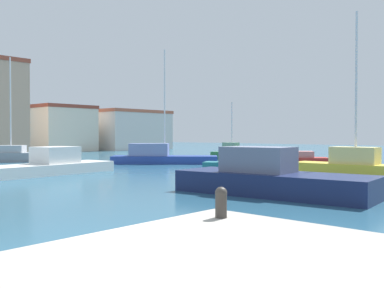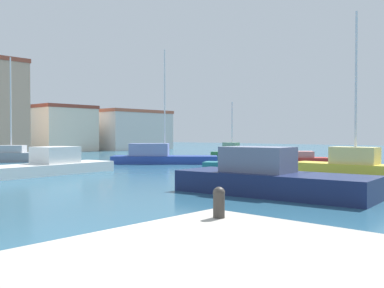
{
  "view_description": "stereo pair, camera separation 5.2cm",
  "coord_description": "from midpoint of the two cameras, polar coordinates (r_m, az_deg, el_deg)",
  "views": [
    {
      "loc": [
        -4.5,
        -6.68,
        2.51
      ],
      "look_at": [
        19.4,
        14.85,
        1.79
      ],
      "focal_mm": 41.14,
      "sensor_mm": 36.0,
      "label": 1
    },
    {
      "loc": [
        -4.47,
        -6.72,
        2.51
      ],
      "look_at": [
        19.4,
        14.85,
        1.79
      ],
      "focal_mm": 41.14,
      "sensor_mm": 36.0,
      "label": 2
    }
  ],
  "objects": [
    {
      "name": "mooring_bollard",
      "position": [
        8.04,
        3.6,
        -7.38
      ],
      "size": [
        0.22,
        0.22,
        0.56
      ],
      "color": "#38332D",
      "rests_on": "pier_quay"
    },
    {
      "name": "motorboat_navy_behind_lamppost",
      "position": [
        18.61,
        10.07,
        -4.45
      ],
      "size": [
        3.59,
        8.44,
        1.98
      ],
      "color": "#19234C",
      "rests_on": "water"
    },
    {
      "name": "motorboat_red_outer_mooring",
      "position": [
        38.88,
        12.88,
        -1.89
      ],
      "size": [
        5.2,
        6.24,
        1.05
      ],
      "color": "#B22823",
      "rests_on": "water"
    },
    {
      "name": "motorboat_teal_far_right",
      "position": [
        29.2,
        6.24,
        -2.73
      ],
      "size": [
        3.74,
        5.2,
        1.41
      ],
      "color": "#1E707A",
      "rests_on": "water"
    },
    {
      "name": "sailboat_green_inner_mooring",
      "position": [
        45.0,
        5.12,
        -1.15
      ],
      "size": [
        1.35,
        4.64,
        5.78
      ],
      "color": "#28703D",
      "rests_on": "water"
    },
    {
      "name": "sailboat_yellow_distant_north",
      "position": [
        24.24,
        20.36,
        -3.09
      ],
      "size": [
        1.96,
        6.52,
        8.81
      ],
      "color": "gold",
      "rests_on": "water"
    },
    {
      "name": "harbor_office",
      "position": [
        73.73,
        -8.32,
        1.83
      ],
      "size": [
        12.49,
        8.97,
        6.44
      ],
      "color": "beige",
      "rests_on": "ground"
    },
    {
      "name": "water",
      "position": [
        33.15,
        -11.85,
        -3.09
      ],
      "size": [
        160.0,
        160.0,
        0.0
      ],
      "primitive_type": "plane",
      "color": "#285670",
      "rests_on": "ground"
    },
    {
      "name": "motorboat_white_near_pier",
      "position": [
        29.13,
        -17.78,
        -2.62
      ],
      "size": [
        8.64,
        3.5,
        1.72
      ],
      "color": "white",
      "rests_on": "water"
    },
    {
      "name": "sailboat_grey_distant_east",
      "position": [
        43.29,
        -22.48,
        -1.36
      ],
      "size": [
        6.96,
        6.72,
        9.49
      ],
      "color": "gray",
      "rests_on": "water"
    },
    {
      "name": "sailboat_blue_center_channel",
      "position": [
        37.63,
        -4.25,
        -1.56
      ],
      "size": [
        7.53,
        8.26,
        9.69
      ],
      "color": "#233D93",
      "rests_on": "water"
    },
    {
      "name": "yacht_club",
      "position": [
        67.36,
        -16.7,
        1.96
      ],
      "size": [
        8.32,
        7.56,
        6.72
      ],
      "color": "beige",
      "rests_on": "ground"
    }
  ]
}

